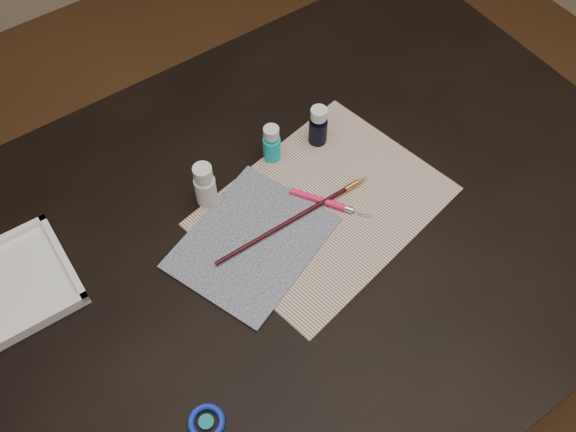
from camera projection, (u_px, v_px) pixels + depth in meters
ground at (288, 385)px, 1.69m from camera, size 3.50×3.50×0.02m
table at (288, 326)px, 1.37m from camera, size 1.30×0.90×0.75m
paper at (324, 206)px, 1.09m from camera, size 0.44×0.37×0.00m
canvas at (252, 242)px, 1.04m from camera, size 0.30×0.27×0.00m
paint_bottle_white at (205, 185)px, 1.06m from camera, size 0.04×0.04×0.09m
paint_bottle_cyan at (272, 143)px, 1.11m from camera, size 0.04×0.04×0.08m
paint_bottle_navy at (318, 126)px, 1.13m from camera, size 0.04×0.04×0.08m
paintbrush at (296, 218)px, 1.06m from camera, size 0.31×0.01×0.01m
craft_knife at (331, 204)px, 1.08m from camera, size 0.09×0.13×0.01m
palette_tray at (13, 284)px, 0.99m from camera, size 0.18×0.18×0.02m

